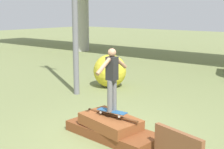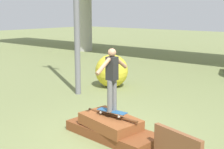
# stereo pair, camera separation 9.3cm
# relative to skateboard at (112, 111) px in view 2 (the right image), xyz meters

# --- Properties ---
(ground_plane) EXTENTS (80.00, 80.00, 0.00)m
(ground_plane) POSITION_rel_skateboard_xyz_m (-0.02, 0.02, -0.64)
(ground_plane) COLOR olive
(scrap_pile) EXTENTS (2.39, 1.09, 0.57)m
(scrap_pile) POSITION_rel_skateboard_xyz_m (-0.03, 0.01, -0.42)
(scrap_pile) COLOR brown
(scrap_pile) RESTS_ON ground_plane
(scrap_plank_loose) EXTENTS (1.14, 0.38, 0.69)m
(scrap_plank_loose) POSITION_rel_skateboard_xyz_m (1.82, -0.25, -0.30)
(scrap_plank_loose) COLOR brown
(scrap_plank_loose) RESTS_ON ground_plane
(skateboard) EXTENTS (0.75, 0.26, 0.09)m
(skateboard) POSITION_rel_skateboard_xyz_m (0.00, 0.00, 0.00)
(skateboard) COLOR #23517F
(skateboard) RESTS_ON scrap_pile
(skater) EXTENTS (0.23, 1.14, 1.45)m
(skater) POSITION_rel_skateboard_xyz_m (-0.00, -0.00, 0.84)
(skater) COLOR slate
(skater) RESTS_ON skateboard
(bush_yellow_flowering) EXTENTS (1.28, 1.28, 1.28)m
(bush_yellow_flowering) POSITION_rel_skateboard_xyz_m (-3.22, 3.87, -0.00)
(bush_yellow_flowering) COLOR gold
(bush_yellow_flowering) RESTS_ON ground_plane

